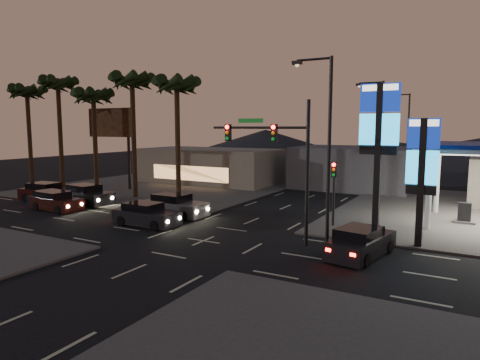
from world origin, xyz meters
The scene contains 26 objects.
ground centered at (0.00, 0.00, 0.00)m, with size 140.00×140.00×0.00m, color black.
corner_lot_nw centered at (-16.00, 16.00, 0.06)m, with size 24.00×24.00×0.12m, color #47443F.
pylon_sign_tall centered at (8.50, 5.50, 6.39)m, with size 2.20×0.35×9.00m.
pylon_sign_short centered at (11.00, 4.50, 4.66)m, with size 1.60×0.35×7.00m.
traffic_signal_mast centered at (3.76, 1.99, 5.23)m, with size 6.10×0.39×8.00m.
pedestal_signal centered at (5.50, 6.98, 2.92)m, with size 0.32×0.39×4.30m.
streetlight_near centered at (6.79, 1.00, 5.72)m, with size 2.14×0.25×10.00m.
streetlight_mid centered at (6.79, 14.00, 5.72)m, with size 2.14×0.25×10.00m.
streetlight_far centered at (6.79, 28.00, 5.72)m, with size 2.14×0.25×10.00m.
palm_a centered at (-9.00, 9.50, 9.43)m, with size 4.41×4.41×10.86m.
palm_b centered at (-14.00, 9.50, 9.97)m, with size 4.41×4.41×11.46m.
palm_c centered at (-19.00, 9.50, 8.88)m, with size 4.41×4.41×10.26m.
palm_d centered at (-24.00, 9.50, 10.15)m, with size 4.41×4.41×11.66m.
palm_e centered at (-29.00, 9.50, 9.61)m, with size 4.41×4.41×11.06m.
billboard centered at (-20.50, 13.00, 6.33)m, with size 6.00×0.30×8.50m.
building_far_west centered at (-14.00, 22.00, 2.00)m, with size 16.00×8.00×4.00m, color #726B5B.
building_far_mid centered at (2.00, 26.00, 2.20)m, with size 12.00×9.00×4.40m, color #4C4C51.
hill_left centered at (-25.00, 60.00, 3.00)m, with size 40.00×40.00×6.00m, color black.
hill_center centered at (0.00, 60.00, 2.00)m, with size 60.00×60.00×4.00m, color black.
car_lane_a_front centered at (-5.57, 1.42, 0.70)m, with size 4.68×2.01×1.52m.
car_lane_a_mid centered at (-15.31, 1.98, 0.69)m, with size 4.66×2.14×1.49m.
car_lane_a_rear centered at (-16.05, 2.19, 0.68)m, with size 4.62×2.20×1.47m.
car_lane_b_front centered at (-5.78, 4.76, 0.76)m, with size 5.08×2.26×1.63m.
car_lane_b_mid centered at (-15.38, 5.02, 0.78)m, with size 5.29×2.66×1.67m.
car_lane_b_rear centered at (-19.81, 4.42, 0.75)m, with size 5.13×2.55×1.62m.
suv_station centered at (8.63, 1.39, 0.71)m, with size 2.74×4.87×1.54m.
Camera 1 is at (13.56, -19.97, 6.53)m, focal length 32.00 mm.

